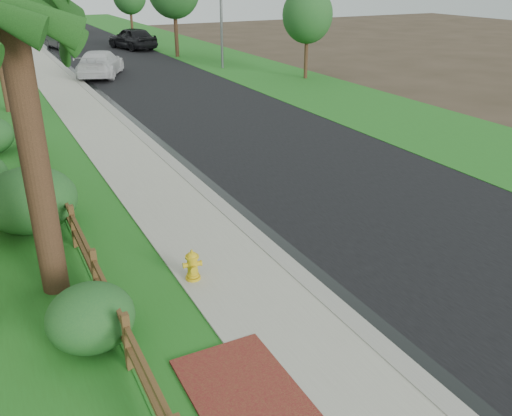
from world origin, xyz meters
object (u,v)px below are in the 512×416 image
palm_tree (8,4)px  fire_hydrant (192,266)px  ranch_fence (64,206)px  white_suv (100,63)px  dark_car_mid (132,38)px

palm_tree → fire_hydrant: bearing=-21.6°
ranch_fence → palm_tree: 5.74m
ranch_fence → palm_tree: size_ratio=2.56×
fire_hydrant → white_suv: bearing=81.7°
ranch_fence → palm_tree: bearing=-103.6°
white_suv → ranch_fence: bearing=98.4°
palm_tree → fire_hydrant: (2.60, -1.03, -5.11)m
white_suv → dark_car_mid: dark_car_mid is taller
ranch_fence → dark_car_mid: dark_car_mid is taller
fire_hydrant → dark_car_mid: bearing=76.5°
fire_hydrant → dark_car_mid: size_ratio=0.13×
dark_car_mid → palm_tree: bearing=57.3°
ranch_fence → fire_hydrant: size_ratio=24.72×
ranch_fence → dark_car_mid: (10.80, 33.04, 0.29)m
ranch_fence → fire_hydrant: (1.90, -3.93, -0.20)m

